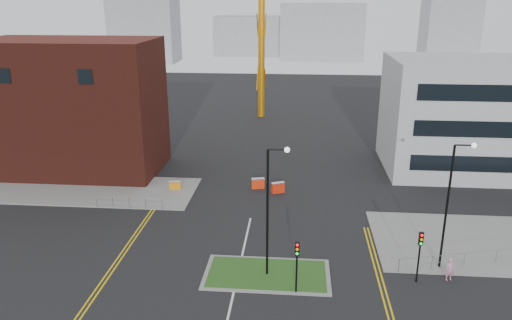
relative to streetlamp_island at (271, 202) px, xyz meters
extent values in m
cube|color=slate|center=(-22.22, 14.00, -5.35)|extent=(28.00, 8.00, 0.12)
cube|color=slate|center=(-0.22, 0.00, -5.37)|extent=(8.60, 4.60, 0.08)
cube|color=#234B19|center=(-0.22, 0.00, -5.35)|extent=(8.00, 4.00, 0.12)
cube|color=#4E1C13|center=(-22.22, 20.00, 1.59)|extent=(18.00, 10.00, 14.00)
cube|color=black|center=(-26.22, 14.98, 5.59)|extent=(1.40, 0.10, 1.40)
cube|color=black|center=(-18.22, 14.98, 5.59)|extent=(1.40, 0.10, 1.40)
cube|color=#A9AAAD|center=(23.78, 24.00, 0.59)|extent=(25.00, 12.00, 12.00)
cylinder|color=black|center=(-0.22, 0.00, -0.91)|extent=(0.16, 0.16, 9.00)
cylinder|color=black|center=(0.38, 0.00, 3.59)|extent=(1.20, 0.10, 0.10)
sphere|color=silver|center=(0.98, 0.00, 3.59)|extent=(0.36, 0.36, 0.36)
cylinder|color=black|center=(11.78, 2.00, -0.91)|extent=(0.16, 0.16, 9.00)
cylinder|color=black|center=(12.38, 2.00, 3.59)|extent=(1.20, 0.10, 0.10)
sphere|color=silver|center=(12.98, 2.00, 3.59)|extent=(0.36, 0.36, 0.36)
cylinder|color=black|center=(1.78, -2.00, -3.91)|extent=(0.12, 0.12, 3.00)
cube|color=black|center=(1.78, -2.00, -2.21)|extent=(0.28, 0.22, 0.90)
sphere|color=red|center=(1.78, -2.13, -1.91)|extent=(0.18, 0.18, 0.18)
sphere|color=orange|center=(1.78, -2.13, -2.21)|extent=(0.18, 0.18, 0.18)
sphere|color=#0CCC33|center=(1.78, -2.13, -2.51)|extent=(0.18, 0.18, 0.18)
cylinder|color=black|center=(9.78, 0.00, -3.91)|extent=(0.12, 0.12, 3.00)
cube|color=black|center=(9.78, 0.00, -2.21)|extent=(0.28, 0.22, 0.90)
sphere|color=red|center=(9.78, -0.13, -1.91)|extent=(0.18, 0.18, 0.18)
sphere|color=orange|center=(9.78, -0.13, -2.21)|extent=(0.18, 0.18, 0.18)
sphere|color=#0CCC33|center=(9.78, -0.13, -2.51)|extent=(0.18, 0.18, 0.18)
cylinder|color=gray|center=(-13.22, 10.00, -4.36)|extent=(6.00, 0.04, 0.04)
cylinder|color=gray|center=(-13.22, 10.00, -4.86)|extent=(6.00, 0.04, 0.04)
cylinder|color=gray|center=(-16.22, 10.00, -4.86)|extent=(0.05, 0.05, 1.10)
cylinder|color=gray|center=(-10.22, 10.00, -4.86)|extent=(0.05, 0.05, 1.10)
cylinder|color=gray|center=(8.78, 1.00, -4.86)|extent=(0.05, 0.05, 1.10)
cube|color=gold|center=(-11.22, 2.00, -5.41)|extent=(0.12, 24.00, 0.01)
cube|color=gold|center=(-10.92, 2.00, -5.41)|extent=(0.12, 24.00, 0.01)
cube|color=gold|center=(7.28, -2.00, -5.41)|extent=(0.12, 20.00, 0.01)
cube|color=gold|center=(7.58, -2.00, -5.41)|extent=(0.12, 20.00, 0.01)
cube|color=gray|center=(-42.22, 112.00, 5.59)|extent=(18.00, 12.00, 22.00)
cube|color=gray|center=(7.78, 122.00, 2.59)|extent=(24.00, 12.00, 16.00)
cube|color=gray|center=(42.78, 117.00, 8.59)|extent=(14.00, 12.00, 28.00)
cube|color=gray|center=(-10.22, 132.00, 0.59)|extent=(30.00, 12.00, 12.00)
imported|color=pink|center=(12.01, 0.43, -4.63)|extent=(0.64, 0.49, 1.57)
cube|color=orange|center=(-10.22, 14.79, -4.95)|extent=(1.16, 0.58, 0.92)
cube|color=silver|center=(-10.22, 14.79, -4.54)|extent=(1.16, 0.58, 0.11)
cube|color=red|center=(-2.17, 16.00, -4.89)|extent=(1.32, 0.70, 1.04)
cube|color=silver|center=(-2.17, 16.00, -4.42)|extent=(1.32, 0.70, 0.13)
cube|color=red|center=(-0.16, 15.03, -4.89)|extent=(1.31, 0.90, 1.04)
cube|color=silver|center=(-0.16, 15.03, -4.42)|extent=(1.31, 0.90, 0.13)
camera|label=1|loc=(1.62, -29.90, 12.79)|focal=35.00mm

